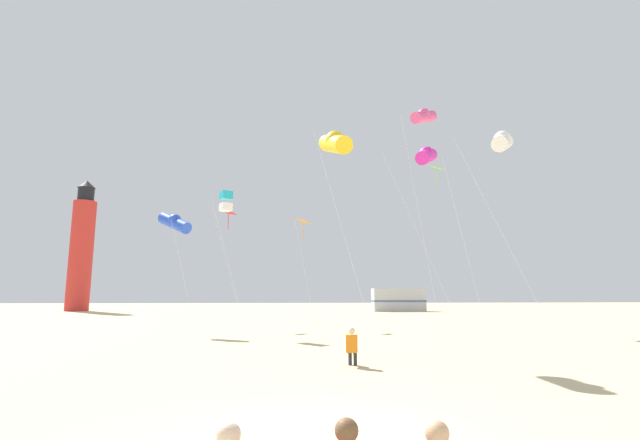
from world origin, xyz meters
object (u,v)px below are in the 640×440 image
(kite_diamond_scarlet, at_px, (228,216))
(kite_tube_white, at_px, (503,142))
(kite_tube_blue, at_px, (175,222))
(kite_flyer_standing, at_px, (352,346))
(rv_van_silver, at_px, (398,300))
(lighthouse_distant, at_px, (81,249))
(kite_tube_gold, at_px, (335,143))
(kite_box_cyan, at_px, (226,201))
(kite_diamond_lime, at_px, (439,174))
(kite_tube_rainbow, at_px, (424,116))
(kite_tube_magenta, at_px, (427,156))
(kite_diamond_orange, at_px, (303,225))

(kite_diamond_scarlet, height_order, kite_tube_white, kite_tube_white)
(kite_diamond_scarlet, bearing_deg, kite_tube_blue, -122.04)
(kite_flyer_standing, bearing_deg, kite_diamond_scarlet, -58.15)
(kite_diamond_scarlet, relative_size, rv_van_silver, 1.22)
(kite_tube_blue, height_order, lighthouse_distant, lighthouse_distant)
(kite_tube_gold, bearing_deg, kite_tube_blue, 130.61)
(kite_tube_blue, height_order, kite_box_cyan, kite_box_cyan)
(kite_tube_blue, distance_m, lighthouse_distant, 38.56)
(kite_diamond_lime, relative_size, lighthouse_distant, 0.63)
(kite_diamond_lime, distance_m, rv_van_silver, 29.68)
(kite_tube_rainbow, height_order, kite_box_cyan, kite_tube_rainbow)
(kite_diamond_scarlet, bearing_deg, kite_tube_rainbow, -23.43)
(kite_flyer_standing, bearing_deg, kite_tube_magenta, -109.73)
(kite_tube_gold, height_order, rv_van_silver, kite_tube_gold)
(kite_tube_gold, bearing_deg, kite_tube_rainbow, 53.26)
(kite_tube_rainbow, xyz_separation_m, kite_diamond_lime, (1.62, 2.31, -2.98))
(kite_tube_magenta, xyz_separation_m, kite_tube_white, (2.29, -3.69, -0.43))
(kite_tube_rainbow, relative_size, kite_box_cyan, 1.70)
(kite_box_cyan, distance_m, lighthouse_distant, 41.03)
(kite_tube_blue, relative_size, rv_van_silver, 1.08)
(kite_tube_gold, distance_m, lighthouse_distant, 51.25)
(kite_diamond_scarlet, distance_m, lighthouse_distant, 36.52)
(kite_tube_blue, distance_m, kite_diamond_lime, 16.85)
(kite_tube_rainbow, xyz_separation_m, kite_tube_gold, (-6.44, -8.62, -4.80))
(kite_diamond_scarlet, bearing_deg, rv_van_silver, 54.38)
(kite_box_cyan, bearing_deg, kite_tube_blue, 161.25)
(kite_tube_gold, bearing_deg, kite_tube_white, 11.83)
(kite_diamond_scarlet, bearing_deg, kite_tube_gold, -67.43)
(kite_tube_magenta, height_order, kite_tube_blue, kite_tube_magenta)
(kite_diamond_scarlet, bearing_deg, kite_box_cyan, -84.79)
(kite_flyer_standing, relative_size, rv_van_silver, 0.18)
(kite_tube_blue, bearing_deg, kite_diamond_lime, 4.04)
(kite_tube_blue, distance_m, kite_diamond_scarlet, 5.01)
(kite_flyer_standing, xyz_separation_m, kite_box_cyan, (-5.45, 11.79, 6.78))
(kite_flyer_standing, bearing_deg, rv_van_silver, -93.42)
(kite_tube_white, bearing_deg, rv_van_silver, 83.11)
(kite_diamond_orange, xyz_separation_m, kite_diamond_lime, (8.75, -2.08, 3.13))
(kite_tube_rainbow, xyz_separation_m, lighthouse_distant, (-34.26, 34.41, -5.01))
(kite_tube_magenta, height_order, rv_van_silver, kite_tube_magenta)
(kite_tube_gold, bearing_deg, rv_van_silver, 72.61)
(kite_diamond_scarlet, bearing_deg, kite_flyer_standing, -70.76)
(lighthouse_distant, bearing_deg, kite_diamond_lime, -41.82)
(kite_tube_magenta, relative_size, kite_tube_blue, 1.43)
(kite_tube_rainbow, xyz_separation_m, kite_diamond_orange, (-7.13, 4.40, -6.11))
(kite_tube_magenta, bearing_deg, kite_tube_rainbow, 73.05)
(kite_flyer_standing, distance_m, kite_box_cyan, 14.65)
(kite_tube_blue, xyz_separation_m, kite_diamond_scarlet, (2.59, 4.14, 1.11))
(kite_tube_magenta, distance_m, kite_tube_blue, 14.82)
(kite_tube_magenta, xyz_separation_m, kite_diamond_orange, (-6.12, 7.71, -2.56))
(kite_diamond_lime, bearing_deg, kite_box_cyan, -170.65)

